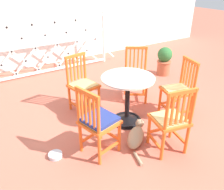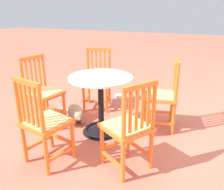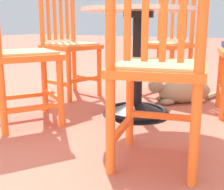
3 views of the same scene
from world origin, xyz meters
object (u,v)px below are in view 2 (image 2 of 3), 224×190
(orange_chair_tucked_in, at_px, (163,96))
(orange_chair_by_planter, at_px, (128,128))
(cafe_table, at_px, (101,111))
(tabby_cat, at_px, (76,113))
(orange_chair_at_corner, at_px, (97,80))
(orange_chair_facing_out, at_px, (43,93))
(pet_water_bowl, at_px, (120,96))
(orange_chair_near_fence, at_px, (44,123))

(orange_chair_tucked_in, height_order, orange_chair_by_planter, same)
(cafe_table, height_order, tabby_cat, cafe_table)
(orange_chair_at_corner, xyz_separation_m, orange_chair_facing_out, (0.76, -0.43, -0.01))
(orange_chair_facing_out, relative_size, orange_chair_by_planter, 1.00)
(cafe_table, bearing_deg, orange_chair_tucked_in, 120.07)
(orange_chair_tucked_in, distance_m, pet_water_bowl, 1.25)
(tabby_cat, relative_size, pet_water_bowl, 3.58)
(orange_chair_at_corner, distance_m, orange_chair_by_planter, 1.55)
(cafe_table, bearing_deg, orange_chair_facing_out, -85.52)
(orange_chair_at_corner, xyz_separation_m, tabby_cat, (0.52, -0.09, -0.35))
(cafe_table, height_order, orange_chair_near_fence, orange_chair_near_fence)
(orange_chair_facing_out, bearing_deg, pet_water_bowl, 153.64)
(tabby_cat, bearing_deg, orange_chair_tucked_in, 100.78)
(orange_chair_by_planter, bearing_deg, pet_water_bowl, -158.21)
(orange_chair_facing_out, xyz_separation_m, orange_chair_by_planter, (0.50, 1.33, 0.00))
(orange_chair_by_planter, distance_m, pet_water_bowl, 1.95)
(orange_chair_near_fence, relative_size, orange_chair_by_planter, 1.00)
(orange_chair_facing_out, height_order, orange_chair_by_planter, same)
(pet_water_bowl, bearing_deg, cafe_table, 8.35)
(cafe_table, xyz_separation_m, tabby_cat, (-0.18, -0.47, -0.19))
(cafe_table, height_order, orange_chair_at_corner, orange_chair_at_corner)
(cafe_table, distance_m, orange_chair_at_corner, 0.81)
(orange_chair_tucked_in, xyz_separation_m, tabby_cat, (0.22, -1.15, -0.34))
(pet_water_bowl, bearing_deg, orange_chair_at_corner, -21.25)
(cafe_table, xyz_separation_m, orange_chair_tucked_in, (-0.39, 0.68, 0.15))
(cafe_table, bearing_deg, orange_chair_at_corner, -151.77)
(tabby_cat, bearing_deg, orange_chair_by_planter, 53.52)
(cafe_table, height_order, orange_chair_tucked_in, orange_chair_tucked_in)
(tabby_cat, height_order, pet_water_bowl, tabby_cat)
(orange_chair_tucked_in, relative_size, orange_chair_at_corner, 1.00)
(cafe_table, xyz_separation_m, orange_chair_near_fence, (0.77, -0.27, 0.15))
(cafe_table, height_order, pet_water_bowl, cafe_table)
(orange_chair_by_planter, relative_size, pet_water_bowl, 5.36)
(orange_chair_facing_out, distance_m, orange_chair_by_planter, 1.42)
(orange_chair_facing_out, relative_size, pet_water_bowl, 5.36)
(orange_chair_tucked_in, bearing_deg, cafe_table, -59.93)
(orange_chair_by_planter, height_order, tabby_cat, orange_chair_by_planter)
(orange_chair_by_planter, bearing_deg, tabby_cat, -126.48)
(orange_chair_at_corner, height_order, pet_water_bowl, orange_chair_at_corner)
(cafe_table, distance_m, tabby_cat, 0.53)
(orange_chair_tucked_in, distance_m, orange_chair_near_fence, 1.50)
(cafe_table, distance_m, orange_chair_near_fence, 0.82)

